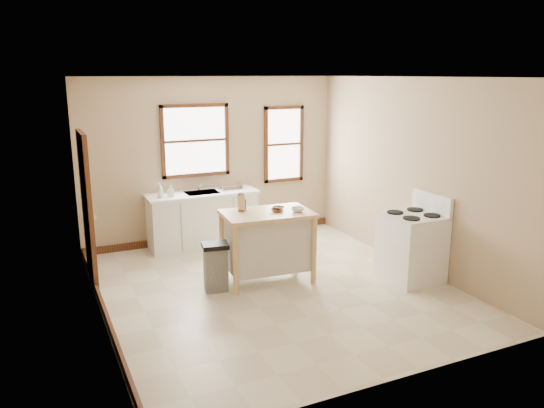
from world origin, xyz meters
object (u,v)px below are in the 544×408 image
at_px(knife_block, 241,204).
at_px(dish_rack, 230,187).
at_px(pepper_grinder, 245,205).
at_px(bowl_a, 277,210).
at_px(kitchen_island, 267,247).
at_px(bowl_b, 278,208).
at_px(soap_bottle_b, 171,191).
at_px(trash_bin, 216,267).
at_px(soap_bottle_a, 160,190).
at_px(bowl_c, 298,210).
at_px(gas_stove, 412,238).

bearing_deg(knife_block, dish_rack, 91.89).
xyz_separation_m(pepper_grinder, bowl_a, (0.36, -0.28, -0.06)).
relative_size(kitchen_island, knife_block, 6.09).
xyz_separation_m(pepper_grinder, bowl_b, (0.43, -0.19, -0.05)).
relative_size(soap_bottle_b, bowl_a, 1.13).
distance_m(soap_bottle_b, kitchen_island, 2.08).
distance_m(kitchen_island, trash_bin, 0.79).
bearing_deg(soap_bottle_a, kitchen_island, -40.04).
relative_size(dish_rack, bowl_b, 2.22).
xyz_separation_m(kitchen_island, trash_bin, (-0.77, -0.03, -0.17)).
xyz_separation_m(knife_block, bowl_c, (0.69, -0.37, -0.07)).
relative_size(bowl_a, trash_bin, 0.24).
relative_size(kitchen_island, bowl_b, 7.21).
distance_m(soap_bottle_b, bowl_a, 2.11).
distance_m(kitchen_island, bowl_a, 0.53).
height_order(pepper_grinder, bowl_c, pepper_grinder).
bearing_deg(knife_block, bowl_b, -0.87).
distance_m(dish_rack, bowl_c, 2.09).
bearing_deg(soap_bottle_a, dish_rack, 24.40).
bearing_deg(soap_bottle_b, soap_bottle_a, 165.05).
bearing_deg(pepper_grinder, dish_rack, 76.22).
distance_m(soap_bottle_a, gas_stove, 3.94).
bearing_deg(trash_bin, kitchen_island, 12.70).
distance_m(soap_bottle_b, dish_rack, 1.06).
height_order(bowl_b, trash_bin, bowl_b).
bearing_deg(knife_block, bowl_c, -11.07).
xyz_separation_m(knife_block, bowl_a, (0.42, -0.25, -0.08)).
distance_m(kitchen_island, bowl_c, 0.67).
relative_size(knife_block, bowl_a, 1.28).
distance_m(soap_bottle_b, bowl_b, 2.07).
relative_size(dish_rack, bowl_c, 2.07).
relative_size(soap_bottle_b, dish_rack, 0.47).
distance_m(pepper_grinder, bowl_c, 0.75).
xyz_separation_m(bowl_a, bowl_c, (0.26, -0.12, 0.01)).
bearing_deg(bowl_b, soap_bottle_b, 121.34).
height_order(soap_bottle_a, trash_bin, soap_bottle_a).
bearing_deg(dish_rack, pepper_grinder, -123.40).
relative_size(bowl_b, gas_stove, 0.14).
distance_m(dish_rack, bowl_b, 1.87).
xyz_separation_m(soap_bottle_b, trash_bin, (0.11, -1.85, -0.68)).
relative_size(dish_rack, pepper_grinder, 2.51).
bearing_deg(soap_bottle_a, pepper_grinder, -42.72).
bearing_deg(dish_rack, trash_bin, -135.54).
relative_size(soap_bottle_b, trash_bin, 0.27).
distance_m(soap_bottle_a, knife_block, 1.78).
bearing_deg(bowl_b, bowl_c, -47.23).
bearing_deg(trash_bin, gas_stove, -6.10).
bearing_deg(knife_block, bowl_a, -13.30).
distance_m(bowl_a, gas_stove, 1.94).
xyz_separation_m(dish_rack, pepper_grinder, (-0.41, -1.68, 0.10)).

